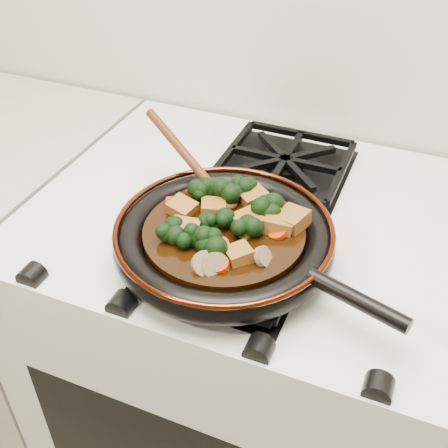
% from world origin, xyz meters
% --- Properties ---
extents(stove, '(0.76, 0.60, 0.90)m').
position_xyz_m(stove, '(0.00, 1.69, 0.45)').
color(stove, silver).
rests_on(stove, ground).
extents(burner_grate_front, '(0.23, 0.23, 0.03)m').
position_xyz_m(burner_grate_front, '(0.00, 1.55, 0.91)').
color(burner_grate_front, black).
rests_on(burner_grate_front, stove).
extents(burner_grate_back, '(0.23, 0.23, 0.03)m').
position_xyz_m(burner_grate_back, '(0.00, 1.83, 0.91)').
color(burner_grate_back, black).
rests_on(burner_grate_back, stove).
extents(skillet, '(0.44, 0.32, 0.05)m').
position_xyz_m(skillet, '(-0.01, 1.55, 0.94)').
color(skillet, black).
rests_on(skillet, burner_grate_front).
extents(braising_sauce, '(0.24, 0.24, 0.02)m').
position_xyz_m(braising_sauce, '(-0.01, 1.56, 0.95)').
color(braising_sauce, black).
rests_on(braising_sauce, skillet).
extents(tofu_cube_0, '(0.05, 0.05, 0.03)m').
position_xyz_m(tofu_cube_0, '(0.06, 1.59, 0.97)').
color(tofu_cube_0, '#8F5C21').
rests_on(tofu_cube_0, braising_sauce).
extents(tofu_cube_1, '(0.05, 0.05, 0.03)m').
position_xyz_m(tofu_cube_1, '(0.03, 1.51, 0.97)').
color(tofu_cube_1, '#8F5C21').
rests_on(tofu_cube_1, braising_sauce).
extents(tofu_cube_2, '(0.06, 0.06, 0.03)m').
position_xyz_m(tofu_cube_2, '(0.02, 1.57, 0.97)').
color(tofu_cube_2, '#8F5C21').
rests_on(tofu_cube_2, braising_sauce).
extents(tofu_cube_3, '(0.05, 0.05, 0.03)m').
position_xyz_m(tofu_cube_3, '(0.08, 1.61, 0.97)').
color(tofu_cube_3, '#8F5C21').
rests_on(tofu_cube_3, braising_sauce).
extents(tofu_cube_4, '(0.05, 0.04, 0.03)m').
position_xyz_m(tofu_cube_4, '(-0.08, 1.57, 0.97)').
color(tofu_cube_4, '#8F5C21').
rests_on(tofu_cube_4, braising_sauce).
extents(tofu_cube_5, '(0.06, 0.06, 0.03)m').
position_xyz_m(tofu_cube_5, '(0.00, 1.64, 0.97)').
color(tofu_cube_5, '#8F5C21').
rests_on(tofu_cube_5, braising_sauce).
extents(tofu_cube_6, '(0.05, 0.05, 0.03)m').
position_xyz_m(tofu_cube_6, '(-0.05, 1.52, 0.97)').
color(tofu_cube_6, '#8F5C21').
rests_on(tofu_cube_6, braising_sauce).
extents(tofu_cube_7, '(0.05, 0.05, 0.03)m').
position_xyz_m(tofu_cube_7, '(-0.04, 1.59, 0.97)').
color(tofu_cube_7, '#8F5C21').
rests_on(tofu_cube_7, braising_sauce).
extents(broccoli_floret_0, '(0.09, 0.09, 0.07)m').
position_xyz_m(broccoli_floret_0, '(-0.04, 1.62, 0.97)').
color(broccoli_floret_0, black).
rests_on(broccoli_floret_0, braising_sauce).
extents(broccoli_floret_1, '(0.09, 0.08, 0.08)m').
position_xyz_m(broccoli_floret_1, '(-0.06, 1.61, 0.97)').
color(broccoli_floret_1, black).
rests_on(broccoli_floret_1, braising_sauce).
extents(broccoli_floret_2, '(0.09, 0.09, 0.06)m').
position_xyz_m(broccoli_floret_2, '(0.05, 1.61, 0.97)').
color(broccoli_floret_2, black).
rests_on(broccoli_floret_2, braising_sauce).
extents(broccoli_floret_3, '(0.08, 0.08, 0.05)m').
position_xyz_m(broccoli_floret_3, '(-0.02, 1.64, 0.97)').
color(broccoli_floret_3, black).
rests_on(broccoli_floret_3, braising_sauce).
extents(broccoli_floret_4, '(0.07, 0.07, 0.06)m').
position_xyz_m(broccoli_floret_4, '(-0.07, 1.51, 0.97)').
color(broccoli_floret_4, black).
rests_on(broccoli_floret_4, braising_sauce).
extents(broccoli_floret_5, '(0.08, 0.08, 0.07)m').
position_xyz_m(broccoli_floret_5, '(-0.03, 1.51, 0.97)').
color(broccoli_floret_5, black).
rests_on(broccoli_floret_5, braising_sauce).
extents(broccoli_floret_6, '(0.07, 0.07, 0.06)m').
position_xyz_m(broccoli_floret_6, '(0.02, 1.55, 0.97)').
color(broccoli_floret_6, black).
rests_on(broccoli_floret_6, braising_sauce).
extents(broccoli_floret_7, '(0.08, 0.09, 0.06)m').
position_xyz_m(broccoli_floret_7, '(-0.02, 1.55, 0.97)').
color(broccoli_floret_7, black).
rests_on(broccoli_floret_7, braising_sauce).
extents(broccoli_floret_8, '(0.07, 0.07, 0.07)m').
position_xyz_m(broccoli_floret_8, '(-0.01, 1.50, 0.97)').
color(broccoli_floret_8, black).
rests_on(broccoli_floret_8, braising_sauce).
extents(carrot_coin_0, '(0.03, 0.03, 0.02)m').
position_xyz_m(carrot_coin_0, '(0.00, 1.52, 0.96)').
color(carrot_coin_0, red).
rests_on(carrot_coin_0, braising_sauce).
extents(carrot_coin_1, '(0.03, 0.03, 0.02)m').
position_xyz_m(carrot_coin_1, '(-0.10, 1.58, 0.96)').
color(carrot_coin_1, red).
rests_on(carrot_coin_1, braising_sauce).
extents(carrot_coin_2, '(0.03, 0.03, 0.02)m').
position_xyz_m(carrot_coin_2, '(0.02, 1.48, 0.96)').
color(carrot_coin_2, red).
rests_on(carrot_coin_2, braising_sauce).
extents(carrot_coin_3, '(0.03, 0.03, 0.02)m').
position_xyz_m(carrot_coin_3, '(0.03, 1.60, 0.96)').
color(carrot_coin_3, red).
rests_on(carrot_coin_3, braising_sauce).
extents(carrot_coin_4, '(0.03, 0.03, 0.02)m').
position_xyz_m(carrot_coin_4, '(0.07, 1.57, 0.96)').
color(carrot_coin_4, red).
rests_on(carrot_coin_4, braising_sauce).
extents(mushroom_slice_0, '(0.03, 0.03, 0.03)m').
position_xyz_m(mushroom_slice_0, '(-0.09, 1.57, 0.97)').
color(mushroom_slice_0, olive).
rests_on(mushroom_slice_0, braising_sauce).
extents(mushroom_slice_1, '(0.03, 0.03, 0.03)m').
position_xyz_m(mushroom_slice_1, '(0.07, 1.51, 0.97)').
color(mushroom_slice_1, olive).
rests_on(mushroom_slice_1, braising_sauce).
extents(mushroom_slice_2, '(0.05, 0.05, 0.03)m').
position_xyz_m(mushroom_slice_2, '(0.01, 1.47, 0.97)').
color(mushroom_slice_2, olive).
rests_on(mushroom_slice_2, braising_sauce).
extents(mushroom_slice_3, '(0.03, 0.04, 0.03)m').
position_xyz_m(mushroom_slice_3, '(-0.05, 1.63, 0.97)').
color(mushroom_slice_3, olive).
rests_on(mushroom_slice_3, braising_sauce).
extents(mushroom_slice_4, '(0.05, 0.05, 0.03)m').
position_xyz_m(mushroom_slice_4, '(-0.00, 1.47, 0.97)').
color(mushroom_slice_4, olive).
rests_on(mushroom_slice_4, braising_sauce).
extents(wooden_spoon, '(0.13, 0.09, 0.21)m').
position_xyz_m(wooden_spoon, '(-0.08, 1.64, 0.98)').
color(wooden_spoon, '#4C2410').
rests_on(wooden_spoon, braising_sauce).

